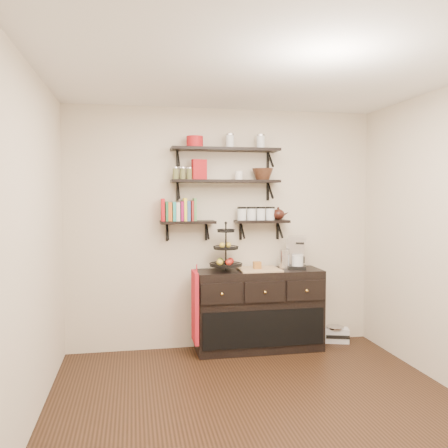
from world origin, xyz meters
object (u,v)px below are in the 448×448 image
(fruit_stand, at_px, (226,255))
(coffee_maker, at_px, (296,253))
(sideboard, at_px, (259,310))
(radio, at_px, (335,334))

(fruit_stand, bearing_deg, coffee_maker, 1.52)
(sideboard, relative_size, fruit_stand, 2.70)
(fruit_stand, relative_size, radio, 1.51)
(sideboard, height_order, radio, sideboard)
(fruit_stand, bearing_deg, radio, 3.69)
(radio, bearing_deg, fruit_stand, -159.47)
(coffee_maker, xyz_separation_m, radio, (0.51, 0.06, -0.99))
(fruit_stand, height_order, radio, fruit_stand)
(radio, bearing_deg, coffee_maker, -156.04)
(coffee_maker, relative_size, radio, 1.08)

